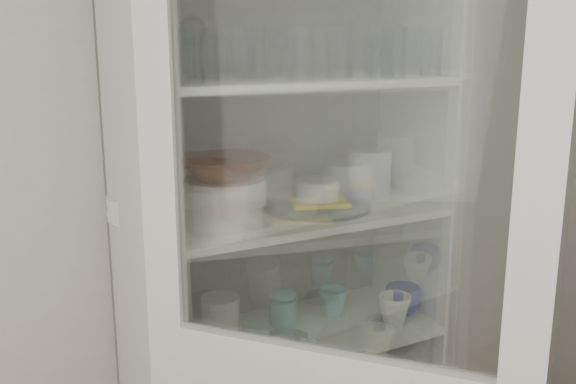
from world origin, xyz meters
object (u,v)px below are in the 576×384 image
pantry_cabinet (279,301)px  white_ramekin (317,189)px  terracotta_bowl (225,167)px  mug_white (394,310)px  yellow_trivet (317,200)px  mug_teal (333,302)px  teal_jar (283,309)px  plate_stack_front (226,216)px  glass_platter (317,205)px  mug_blue (403,300)px  white_canister (220,318)px  measuring_cups (286,341)px  plate_stack_back (145,206)px  goblet_3 (378,50)px  cream_bowl (225,191)px  goblet_2 (281,50)px  grey_bowl_stack (369,174)px  goblet_1 (194,45)px  goblet_0 (139,50)px

pantry_cabinet → white_ramekin: pantry_cabinet is taller
terracotta_bowl → mug_white: 0.78m
yellow_trivet → mug_teal: yellow_trivet is taller
teal_jar → white_ramekin: bearing=-40.6°
plate_stack_front → glass_platter: 0.34m
mug_blue → white_canister: size_ratio=0.87×
mug_blue → teal_jar: (-0.40, 0.12, 0.00)m
mug_teal → measuring_cups: (-0.25, -0.13, -0.03)m
pantry_cabinet → white_canister: 0.21m
plate_stack_back → glass_platter: plate_stack_back is taller
glass_platter → mug_teal: (0.10, 0.05, -0.36)m
white_ramekin → white_canister: 0.50m
white_ramekin → teal_jar: white_ramekin is taller
goblet_3 → mug_blue: goblet_3 is taller
goblet_3 → terracotta_bowl: goblet_3 is taller
cream_bowl → goblet_3: bearing=17.6°
plate_stack_back → goblet_3: bearing=-0.0°
glass_platter → goblet_2: bearing=113.2°
yellow_trivet → white_canister: bearing=168.0°
white_ramekin → grey_bowl_stack: (0.22, 0.04, 0.02)m
mug_blue → measuring_cups: size_ratio=1.16×
goblet_3 → mug_blue: size_ratio=1.26×
plate_stack_back → teal_jar: plate_stack_back is taller
goblet_1 → goblet_3: bearing=0.7°
plate_stack_front → cream_bowl: bearing=0.0°
goblet_0 → cream_bowl: size_ratio=0.72×
measuring_cups → mug_teal: bearing=27.6°
goblet_2 → white_ramekin: size_ratio=1.15×
grey_bowl_stack → teal_jar: (-0.31, 0.03, -0.43)m
white_canister → goblet_3: bearing=7.0°
plate_stack_back → terracotta_bowl: (0.17, -0.21, 0.14)m
plate_stack_back → yellow_trivet: bearing=-15.8°
mug_blue → grey_bowl_stack: bearing=159.3°
plate_stack_front → mug_teal: (0.43, 0.12, -0.39)m
terracotta_bowl → mug_white: (0.57, -0.03, -0.52)m
pantry_cabinet → grey_bowl_stack: pantry_cabinet is taller
plate_stack_back → glass_platter: size_ratio=0.65×
grey_bowl_stack → white_canister: (-0.53, 0.02, -0.41)m
pantry_cabinet → yellow_trivet: size_ratio=12.04×
mug_white → grey_bowl_stack: bearing=75.2°
goblet_3 → grey_bowl_stack: goblet_3 is taller
glass_platter → white_canister: bearing=168.0°
goblet_3 → white_ramekin: 0.54m
goblet_0 → goblet_3: goblet_0 is taller
plate_stack_front → mug_teal: plate_stack_front is taller
yellow_trivet → white_canister: 0.47m
goblet_1 → plate_stack_back: size_ratio=0.88×
plate_stack_front → white_canister: 0.39m
goblet_3 → grey_bowl_stack: bearing=-133.2°
cream_bowl → grey_bowl_stack: bearing=10.8°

